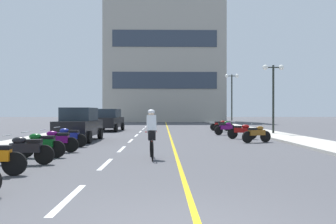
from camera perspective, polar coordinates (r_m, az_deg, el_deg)
ground_plane at (r=25.18m, az=-0.41°, el=-3.57°), size 140.00×140.00×0.00m
curb_left at (r=29.02m, az=-14.86°, el=-2.97°), size 2.40×72.00×0.12m
curb_right at (r=29.14m, az=13.85°, el=-2.96°), size 2.40×72.00×0.12m
lane_dash_0 at (r=6.57m, az=-16.84°, el=-14.15°), size 0.14×2.20×0.01m
lane_dash_1 at (r=10.41m, az=-10.75°, el=-8.84°), size 0.14×2.20×0.01m
lane_dash_2 at (r=14.33m, az=-8.02°, el=-6.37°), size 0.14×2.20×0.01m
lane_dash_3 at (r=18.29m, az=-6.48°, el=-4.96°), size 0.14×2.20×0.01m
lane_dash_4 at (r=22.26m, az=-5.50°, el=-4.05°), size 0.14×2.20×0.01m
lane_dash_5 at (r=26.24m, az=-4.81°, el=-3.42°), size 0.14×2.20×0.01m
lane_dash_6 at (r=30.22m, az=-4.31°, el=-2.95°), size 0.14×2.20×0.01m
lane_dash_7 at (r=34.21m, az=-3.92°, el=-2.59°), size 0.14×2.20×0.01m
lane_dash_8 at (r=38.20m, az=-3.61°, el=-2.31°), size 0.14×2.20×0.01m
lane_dash_9 at (r=42.20m, az=-3.37°, el=-2.08°), size 0.14×2.20×0.01m
lane_dash_10 at (r=46.19m, az=-3.16°, el=-1.89°), size 0.14×2.20×0.01m
lane_dash_11 at (r=50.19m, az=-2.99°, el=-1.73°), size 0.14×2.20×0.01m
centre_line_yellow at (r=28.18m, az=0.04°, el=-3.17°), size 0.12×66.00×0.01m
office_building at (r=54.12m, az=-0.61°, el=9.49°), size 18.59×8.66×20.86m
street_lamp_mid at (r=23.75m, az=17.78°, el=4.88°), size 1.46×0.36×4.70m
street_lamp_far at (r=35.12m, az=10.99°, el=4.05°), size 1.46×0.36×5.38m
parked_car_near at (r=18.60m, az=-15.10°, el=-2.06°), size 1.98×4.23×1.82m
parked_car_mid at (r=27.59m, az=-10.16°, el=-1.35°), size 2.16×4.31×1.82m
motorcycle_2 at (r=10.93m, az=-23.45°, el=-5.93°), size 1.70×0.60×0.92m
motorcycle_3 at (r=12.34m, az=-21.18°, el=-5.24°), size 1.70×0.60×0.92m
motorcycle_4 at (r=13.73m, az=-18.71°, el=-4.69°), size 1.70×0.60×0.92m
motorcycle_5 at (r=15.59m, az=-16.88°, el=-4.12°), size 1.70×0.60×0.92m
motorcycle_6 at (r=17.68m, az=15.12°, el=-3.61°), size 1.64×0.79×0.92m
motorcycle_7 at (r=19.71m, az=12.74°, el=-3.23°), size 1.64×0.79×0.92m
motorcycle_8 at (r=22.97m, az=10.01°, el=-2.75°), size 1.65×0.78×0.92m
motorcycle_9 at (r=26.11m, az=9.76°, el=-2.41°), size 1.70×0.60×0.92m
motorcycle_10 at (r=27.79m, az=9.08°, el=-2.25°), size 1.67×0.69×0.92m
cyclist_rider at (r=11.29m, az=-2.87°, el=-3.61°), size 0.42×1.77×1.71m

